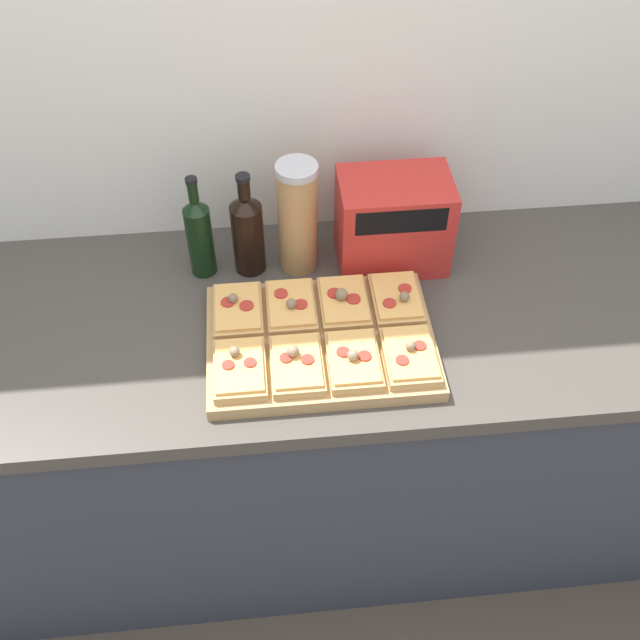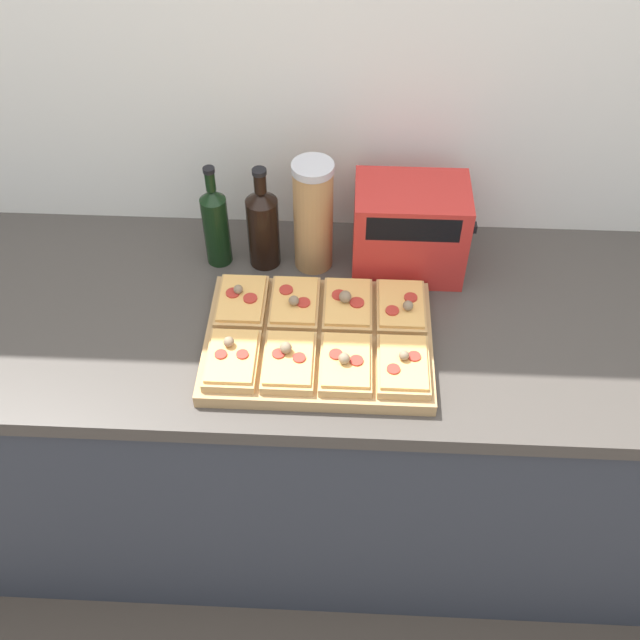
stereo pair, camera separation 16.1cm
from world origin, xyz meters
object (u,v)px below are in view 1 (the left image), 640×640
object	(u,v)px
cutting_board	(321,341)
toaster_oven	(393,222)
wine_bottle	(248,232)
grain_jar_tall	(298,217)
olive_oil_bottle	(199,235)

from	to	relation	value
cutting_board	toaster_oven	distance (m)	0.35
toaster_oven	wine_bottle	bearing A→B (deg)	179.86
cutting_board	grain_jar_tall	xyz separation A→B (m)	(-0.03, 0.27, 0.13)
olive_oil_bottle	grain_jar_tall	bearing A→B (deg)	0.00
wine_bottle	toaster_oven	world-z (taller)	wine_bottle
wine_bottle	toaster_oven	xyz separation A→B (m)	(0.34, -0.00, 0.00)
olive_oil_bottle	toaster_oven	bearing A→B (deg)	-0.11
cutting_board	grain_jar_tall	size ratio (longest dim) A/B	1.71
grain_jar_tall	olive_oil_bottle	bearing A→B (deg)	-180.00
grain_jar_tall	toaster_oven	size ratio (longest dim) A/B	1.01
olive_oil_bottle	wine_bottle	distance (m)	0.11
olive_oil_bottle	wine_bottle	size ratio (longest dim) A/B	1.00
cutting_board	toaster_oven	xyz separation A→B (m)	(0.20, 0.27, 0.10)
cutting_board	toaster_oven	bearing A→B (deg)	54.04
olive_oil_bottle	toaster_oven	size ratio (longest dim) A/B	0.95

